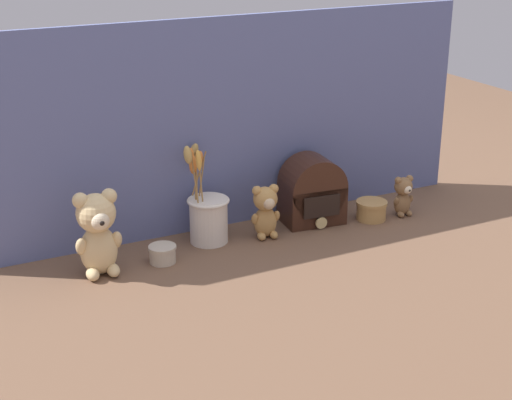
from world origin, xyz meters
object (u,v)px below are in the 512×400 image
(flower_vase, at_px, (208,214))
(vintage_radio, at_px, (312,192))
(decorative_tin_short, at_px, (371,210))
(teddy_bear_large, at_px, (98,232))
(teddy_bear_small, at_px, (403,195))
(decorative_tin_tall, at_px, (162,253))
(teddy_bear_medium, at_px, (266,210))

(flower_vase, relative_size, vintage_radio, 1.43)
(decorative_tin_short, bearing_deg, teddy_bear_large, 179.58)
(teddy_bear_small, height_order, vintage_radio, vintage_radio)
(flower_vase, distance_m, vintage_radio, 0.34)
(teddy_bear_large, relative_size, teddy_bear_small, 1.81)
(vintage_radio, height_order, decorative_tin_tall, vintage_radio)
(teddy_bear_small, relative_size, flower_vase, 0.43)
(teddy_bear_small, distance_m, decorative_tin_short, 0.11)
(teddy_bear_small, xyz_separation_m, decorative_tin_short, (-0.11, 0.01, -0.04))
(teddy_bear_medium, distance_m, decorative_tin_tall, 0.33)
(flower_vase, relative_size, decorative_tin_tall, 3.93)
(vintage_radio, distance_m, decorative_tin_tall, 0.51)
(teddy_bear_medium, bearing_deg, decorative_tin_tall, -176.15)
(teddy_bear_large, relative_size, decorative_tin_tall, 3.06)
(teddy_bear_large, bearing_deg, flower_vase, 11.12)
(teddy_bear_medium, bearing_deg, vintage_radio, 12.93)
(teddy_bear_large, distance_m, teddy_bear_medium, 0.50)
(teddy_bear_large, distance_m, flower_vase, 0.34)
(flower_vase, bearing_deg, decorative_tin_short, -7.99)
(teddy_bear_large, distance_m, vintage_radio, 0.68)
(teddy_bear_small, bearing_deg, decorative_tin_short, 172.81)
(teddy_bear_medium, relative_size, teddy_bear_small, 1.25)
(decorative_tin_short, bearing_deg, teddy_bear_medium, 175.55)
(teddy_bear_medium, distance_m, teddy_bear_small, 0.46)
(decorative_tin_tall, relative_size, decorative_tin_short, 0.79)
(decorative_tin_tall, xyz_separation_m, decorative_tin_short, (0.68, -0.01, 0.01))
(flower_vase, xyz_separation_m, decorative_tin_tall, (-0.16, -0.07, -0.06))
(teddy_bear_large, xyz_separation_m, teddy_bear_small, (0.95, -0.02, -0.05))
(decorative_tin_tall, bearing_deg, teddy_bear_small, -1.37)
(teddy_bear_medium, xyz_separation_m, flower_vase, (-0.16, 0.04, 0.00))
(flower_vase, height_order, decorative_tin_tall, flower_vase)
(teddy_bear_medium, relative_size, decorative_tin_short, 1.67)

